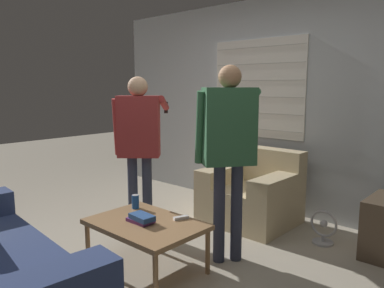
{
  "coord_description": "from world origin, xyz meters",
  "views": [
    {
      "loc": [
        2.25,
        -1.99,
        1.51
      ],
      "look_at": [
        0.05,
        0.46,
        1.0
      ],
      "focal_mm": 35.0,
      "sensor_mm": 36.0,
      "label": 1
    }
  ],
  "objects_px": {
    "book_stack": "(141,218)",
    "soda_can": "(135,202)",
    "coffee_table": "(146,226)",
    "person_left_standing": "(139,136)",
    "person_right_standing": "(229,140)",
    "armchair_beige": "(252,194)",
    "spare_remote": "(181,218)",
    "floor_fan": "(323,229)"
  },
  "relations": [
    {
      "from": "book_stack",
      "to": "soda_can",
      "type": "xyz_separation_m",
      "value": [
        -0.32,
        0.2,
        0.03
      ]
    },
    {
      "from": "coffee_table",
      "to": "book_stack",
      "type": "height_order",
      "value": "book_stack"
    },
    {
      "from": "person_left_standing",
      "to": "person_right_standing",
      "type": "bearing_deg",
      "value": -35.3
    },
    {
      "from": "armchair_beige",
      "to": "person_right_standing",
      "type": "distance_m",
      "value": 1.28
    },
    {
      "from": "book_stack",
      "to": "spare_remote",
      "type": "height_order",
      "value": "book_stack"
    },
    {
      "from": "soda_can",
      "to": "floor_fan",
      "type": "relative_size",
      "value": 0.38
    },
    {
      "from": "person_right_standing",
      "to": "soda_can",
      "type": "relative_size",
      "value": 13.36
    },
    {
      "from": "floor_fan",
      "to": "armchair_beige",
      "type": "bearing_deg",
      "value": 175.56
    },
    {
      "from": "coffee_table",
      "to": "person_left_standing",
      "type": "relative_size",
      "value": 0.58
    },
    {
      "from": "armchair_beige",
      "to": "person_right_standing",
      "type": "relative_size",
      "value": 0.56
    },
    {
      "from": "armchair_beige",
      "to": "person_left_standing",
      "type": "bearing_deg",
      "value": 58.75
    },
    {
      "from": "person_left_standing",
      "to": "person_right_standing",
      "type": "xyz_separation_m",
      "value": [
        1.03,
        0.1,
        0.05
      ]
    },
    {
      "from": "person_right_standing",
      "to": "spare_remote",
      "type": "bearing_deg",
      "value": -175.51
    },
    {
      "from": "book_stack",
      "to": "soda_can",
      "type": "bearing_deg",
      "value": 147.74
    },
    {
      "from": "person_left_standing",
      "to": "person_right_standing",
      "type": "relative_size",
      "value": 0.95
    },
    {
      "from": "coffee_table",
      "to": "spare_remote",
      "type": "height_order",
      "value": "spare_remote"
    },
    {
      "from": "person_right_standing",
      "to": "soda_can",
      "type": "bearing_deg",
      "value": 157.16
    },
    {
      "from": "coffee_table",
      "to": "soda_can",
      "type": "distance_m",
      "value": 0.39
    },
    {
      "from": "person_left_standing",
      "to": "spare_remote",
      "type": "distance_m",
      "value": 1.04
    },
    {
      "from": "armchair_beige",
      "to": "person_left_standing",
      "type": "height_order",
      "value": "person_left_standing"
    },
    {
      "from": "coffee_table",
      "to": "person_right_standing",
      "type": "bearing_deg",
      "value": 56.62
    },
    {
      "from": "person_right_standing",
      "to": "soda_can",
      "type": "distance_m",
      "value": 1.03
    },
    {
      "from": "soda_can",
      "to": "person_left_standing",
      "type": "bearing_deg",
      "value": 134.25
    },
    {
      "from": "person_left_standing",
      "to": "floor_fan",
      "type": "bearing_deg",
      "value": -7.64
    },
    {
      "from": "coffee_table",
      "to": "floor_fan",
      "type": "distance_m",
      "value": 1.74
    },
    {
      "from": "armchair_beige",
      "to": "book_stack",
      "type": "relative_size",
      "value": 3.83
    },
    {
      "from": "book_stack",
      "to": "spare_remote",
      "type": "relative_size",
      "value": 1.82
    },
    {
      "from": "armchair_beige",
      "to": "floor_fan",
      "type": "distance_m",
      "value": 0.88
    },
    {
      "from": "person_right_standing",
      "to": "coffee_table",
      "type": "bearing_deg",
      "value": -176.69
    },
    {
      "from": "coffee_table",
      "to": "person_right_standing",
      "type": "xyz_separation_m",
      "value": [
        0.39,
        0.59,
        0.69
      ]
    },
    {
      "from": "coffee_table",
      "to": "person_right_standing",
      "type": "relative_size",
      "value": 0.55
    },
    {
      "from": "armchair_beige",
      "to": "book_stack",
      "type": "distance_m",
      "value": 1.6
    },
    {
      "from": "person_right_standing",
      "to": "spare_remote",
      "type": "distance_m",
      "value": 0.77
    },
    {
      "from": "armchair_beige",
      "to": "book_stack",
      "type": "xyz_separation_m",
      "value": [
        -0.03,
        -1.59,
        0.13
      ]
    },
    {
      "from": "person_left_standing",
      "to": "armchair_beige",
      "type": "bearing_deg",
      "value": 17.17
    },
    {
      "from": "person_right_standing",
      "to": "book_stack",
      "type": "bearing_deg",
      "value": -176.31
    },
    {
      "from": "person_left_standing",
      "to": "spare_remote",
      "type": "relative_size",
      "value": 11.84
    },
    {
      "from": "soda_can",
      "to": "spare_remote",
      "type": "distance_m",
      "value": 0.51
    },
    {
      "from": "coffee_table",
      "to": "soda_can",
      "type": "height_order",
      "value": "soda_can"
    },
    {
      "from": "person_left_standing",
      "to": "soda_can",
      "type": "relative_size",
      "value": 12.74
    },
    {
      "from": "coffee_table",
      "to": "person_right_standing",
      "type": "height_order",
      "value": "person_right_standing"
    },
    {
      "from": "person_right_standing",
      "to": "armchair_beige",
      "type": "bearing_deg",
      "value": 57.7
    }
  ]
}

